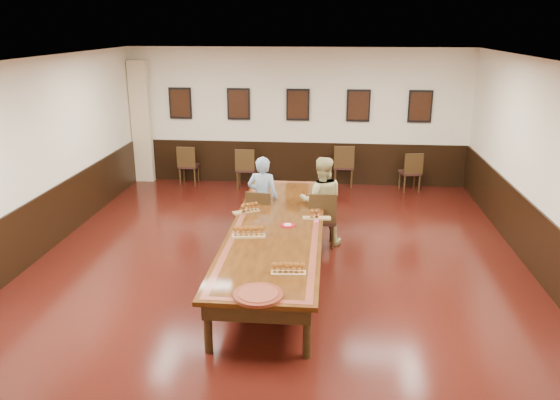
# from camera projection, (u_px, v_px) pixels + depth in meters

# --- Properties ---
(floor) EXTENTS (8.00, 10.00, 0.02)m
(floor) POSITION_uv_depth(u_px,v_px,m) (277.00, 270.00, 8.61)
(floor) COLOR black
(floor) RESTS_ON ground
(ceiling) EXTENTS (8.00, 10.00, 0.02)m
(ceiling) POSITION_uv_depth(u_px,v_px,m) (277.00, 61.00, 7.62)
(ceiling) COLOR white
(ceiling) RESTS_ON floor
(wall_back) EXTENTS (8.00, 0.02, 3.20)m
(wall_back) POSITION_uv_depth(u_px,v_px,m) (298.00, 117.00, 12.86)
(wall_back) COLOR #EEE8C8
(wall_back) RESTS_ON floor
(wall_front) EXTENTS (8.00, 0.02, 3.20)m
(wall_front) POSITION_uv_depth(u_px,v_px,m) (196.00, 382.00, 3.37)
(wall_front) COLOR #EEE8C8
(wall_front) RESTS_ON floor
(wall_left) EXTENTS (0.02, 10.00, 3.20)m
(wall_left) POSITION_uv_depth(u_px,v_px,m) (20.00, 166.00, 8.47)
(wall_left) COLOR #EEE8C8
(wall_left) RESTS_ON floor
(wall_right) EXTENTS (0.02, 10.00, 3.20)m
(wall_right) POSITION_uv_depth(u_px,v_px,m) (557.00, 179.00, 7.76)
(wall_right) COLOR #EEE8C8
(wall_right) RESTS_ON floor
(chair_man) EXTENTS (0.51, 0.54, 0.95)m
(chair_man) POSITION_uv_depth(u_px,v_px,m) (261.00, 215.00, 9.66)
(chair_man) COLOR black
(chair_man) RESTS_ON floor
(chair_woman) EXTENTS (0.51, 0.55, 1.00)m
(chair_woman) POSITION_uv_depth(u_px,v_px,m) (321.00, 218.00, 9.43)
(chair_woman) COLOR black
(chair_woman) RESTS_ON floor
(spare_chair_a) EXTENTS (0.44, 0.48, 0.94)m
(spare_chair_a) POSITION_uv_depth(u_px,v_px,m) (189.00, 164.00, 13.13)
(spare_chair_a) COLOR black
(spare_chair_a) RESTS_ON floor
(spare_chair_b) EXTENTS (0.47, 0.50, 0.96)m
(spare_chair_b) POSITION_uv_depth(u_px,v_px,m) (246.00, 168.00, 12.80)
(spare_chair_b) COLOR black
(spare_chair_b) RESTS_ON floor
(spare_chair_c) EXTENTS (0.47, 0.52, 1.00)m
(spare_chair_c) POSITION_uv_depth(u_px,v_px,m) (344.00, 165.00, 12.94)
(spare_chair_c) COLOR black
(spare_chair_c) RESTS_ON floor
(spare_chair_d) EXTENTS (0.52, 0.55, 0.92)m
(spare_chair_d) POSITION_uv_depth(u_px,v_px,m) (410.00, 171.00, 12.57)
(spare_chair_d) COLOR black
(spare_chair_d) RESTS_ON floor
(person_man) EXTENTS (0.60, 0.44, 1.51)m
(person_man) POSITION_uv_depth(u_px,v_px,m) (263.00, 198.00, 9.67)
(person_man) COLOR teal
(person_man) RESTS_ON floor
(person_woman) EXTENTS (0.83, 0.67, 1.56)m
(person_woman) POSITION_uv_depth(u_px,v_px,m) (321.00, 201.00, 9.44)
(person_woman) COLOR #CAC27E
(person_woman) RESTS_ON floor
(pink_phone) EXTENTS (0.09, 0.15, 0.01)m
(pink_phone) POSITION_uv_depth(u_px,v_px,m) (317.00, 221.00, 8.57)
(pink_phone) COLOR #FD54AD
(pink_phone) RESTS_ON conference_table
(curtain) EXTENTS (0.45, 0.18, 2.90)m
(curtain) POSITION_uv_depth(u_px,v_px,m) (141.00, 122.00, 13.06)
(curtain) COLOR #CEB88E
(curtain) RESTS_ON floor
(wainscoting) EXTENTS (8.00, 10.00, 1.00)m
(wainscoting) POSITION_uv_depth(u_px,v_px,m) (277.00, 241.00, 8.45)
(wainscoting) COLOR black
(wainscoting) RESTS_ON floor
(conference_table) EXTENTS (1.40, 5.00, 0.76)m
(conference_table) POSITION_uv_depth(u_px,v_px,m) (277.00, 234.00, 8.42)
(conference_table) COLOR #321908
(conference_table) RESTS_ON floor
(posters) EXTENTS (6.14, 0.04, 0.74)m
(posters) POSITION_uv_depth(u_px,v_px,m) (298.00, 105.00, 12.70)
(posters) COLOR black
(posters) RESTS_ON wall_back
(flight_a) EXTENTS (0.45, 0.34, 0.17)m
(flight_a) POSITION_uv_depth(u_px,v_px,m) (247.00, 208.00, 8.92)
(flight_a) COLOR #9C7641
(flight_a) RESTS_ON conference_table
(flight_b) EXTENTS (0.45, 0.17, 0.17)m
(flight_b) POSITION_uv_depth(u_px,v_px,m) (316.00, 214.00, 8.63)
(flight_b) COLOR #9C7641
(flight_b) RESTS_ON conference_table
(flight_c) EXTENTS (0.50, 0.21, 0.18)m
(flight_c) POSITION_uv_depth(u_px,v_px,m) (249.00, 232.00, 7.89)
(flight_c) COLOR #9C7641
(flight_c) RESTS_ON conference_table
(flight_d) EXTENTS (0.44, 0.17, 0.16)m
(flight_d) POSITION_uv_depth(u_px,v_px,m) (288.00, 269.00, 6.72)
(flight_d) COLOR #9C7641
(flight_d) RESTS_ON conference_table
(red_plate_grp) EXTENTS (0.22, 0.22, 0.03)m
(red_plate_grp) POSITION_uv_depth(u_px,v_px,m) (288.00, 225.00, 8.35)
(red_plate_grp) COLOR #B70C1C
(red_plate_grp) RESTS_ON conference_table
(carved_platter) EXTENTS (0.66, 0.66, 0.05)m
(carved_platter) POSITION_uv_depth(u_px,v_px,m) (258.00, 295.00, 6.20)
(carved_platter) COLOR #5A1E12
(carved_platter) RESTS_ON conference_table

